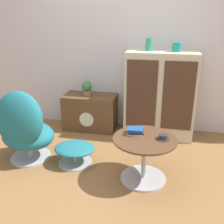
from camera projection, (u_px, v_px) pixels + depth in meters
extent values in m
plane|color=olive|center=(99.00, 183.00, 2.65)|extent=(12.00, 12.00, 0.00)
cube|color=silver|center=(124.00, 37.00, 3.57)|extent=(6.40, 0.06, 2.60)
cube|color=beige|center=(160.00, 95.00, 3.50)|extent=(0.91, 0.44, 1.15)
cube|color=#472D1E|center=(141.00, 95.00, 3.32)|extent=(0.38, 0.01, 0.88)
cube|color=#472D1E|center=(178.00, 97.00, 3.23)|extent=(0.38, 0.01, 0.88)
cube|color=brown|center=(90.00, 112.00, 3.82)|extent=(0.75, 0.40, 0.51)
cylinder|color=beige|center=(86.00, 120.00, 3.64)|extent=(0.20, 0.01, 0.20)
cylinder|color=#B7B7BC|center=(31.00, 157.00, 3.10)|extent=(0.46, 0.46, 0.02)
cylinder|color=#B7B7BC|center=(30.00, 151.00, 3.07)|extent=(0.06, 0.06, 0.12)
ellipsoid|color=#1E6B75|center=(28.00, 135.00, 3.00)|extent=(0.71, 0.63, 0.29)
ellipsoid|color=#1E6B75|center=(19.00, 119.00, 2.82)|extent=(0.68, 0.50, 0.66)
cylinder|color=#B7B7BC|center=(75.00, 162.00, 2.99)|extent=(0.38, 0.38, 0.02)
cylinder|color=#B7B7BC|center=(75.00, 157.00, 2.97)|extent=(0.04, 0.04, 0.12)
ellipsoid|color=#1E6B75|center=(74.00, 148.00, 2.93)|extent=(0.46, 0.39, 0.09)
cylinder|color=#B7B7BC|center=(143.00, 178.00, 2.71)|extent=(0.46, 0.46, 0.02)
cylinder|color=#B7B7BC|center=(144.00, 159.00, 2.63)|extent=(0.04, 0.04, 0.43)
cylinder|color=brown|center=(145.00, 139.00, 2.55)|extent=(0.63, 0.63, 0.02)
cylinder|color=#2D8E6B|center=(149.00, 44.00, 3.30)|extent=(0.09, 0.09, 0.16)
cylinder|color=teal|center=(177.00, 47.00, 3.24)|extent=(0.11, 0.11, 0.11)
cylinder|color=#996B4C|center=(87.00, 93.00, 3.72)|extent=(0.13, 0.13, 0.07)
sphere|color=#387A3D|center=(87.00, 86.00, 3.69)|extent=(0.14, 0.14, 0.14)
cylinder|color=#2D2D33|center=(163.00, 139.00, 2.53)|extent=(0.13, 0.13, 0.01)
cylinder|color=#2D2D33|center=(163.00, 137.00, 2.52)|extent=(0.08, 0.08, 0.05)
cube|color=beige|center=(136.00, 133.00, 2.63)|extent=(0.15, 0.12, 0.02)
cube|color=black|center=(136.00, 132.00, 2.62)|extent=(0.16, 0.13, 0.02)
cube|color=#1E478C|center=(135.00, 129.00, 2.62)|extent=(0.15, 0.12, 0.02)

